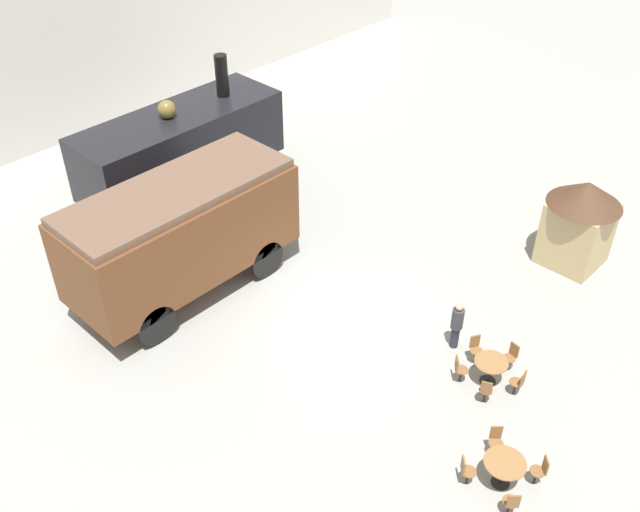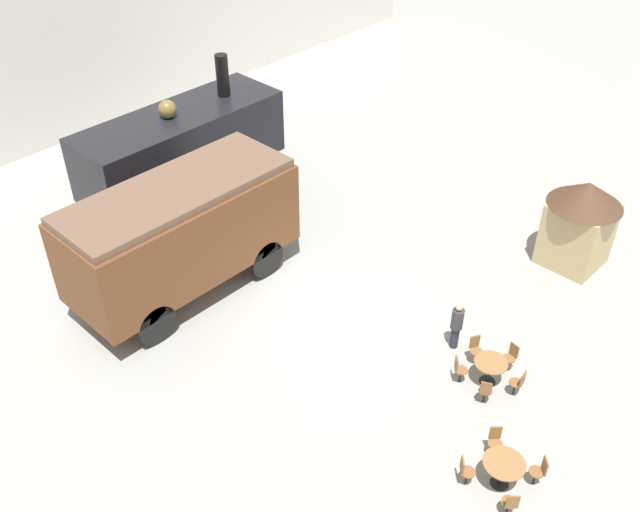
{
  "view_description": "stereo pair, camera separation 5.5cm",
  "coord_description": "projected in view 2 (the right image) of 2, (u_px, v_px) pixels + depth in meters",
  "views": [
    {
      "loc": [
        -11.87,
        -10.59,
        14.27
      ],
      "look_at": [
        0.3,
        1.0,
        1.6
      ],
      "focal_mm": 40.0,
      "sensor_mm": 36.0,
      "label": 1
    },
    {
      "loc": [
        -11.83,
        -10.63,
        14.27
      ],
      "look_at": [
        0.3,
        1.0,
        1.6
      ],
      "focal_mm": 40.0,
      "sensor_mm": 36.0,
      "label": 2
    }
  ],
  "objects": [
    {
      "name": "ground_plane",
      "position": [
        337.0,
        317.0,
        21.29
      ],
      "size": [
        80.0,
        80.0,
        0.0
      ],
      "primitive_type": "plane",
      "color": "gray"
    },
    {
      "name": "backdrop_wall",
      "position": [
        36.0,
        38.0,
        27.35
      ],
      "size": [
        44.0,
        0.15,
        9.0
      ],
      "color": "silver",
      "rests_on": "ground_plane"
    },
    {
      "name": "steam_locomotive",
      "position": [
        182.0,
        144.0,
        25.61
      ],
      "size": [
        7.7,
        2.59,
        4.81
      ],
      "color": "black",
      "rests_on": "ground_plane"
    },
    {
      "name": "passenger_coach_wooden",
      "position": [
        181.0,
        229.0,
        21.08
      ],
      "size": [
        7.05,
        2.83,
        3.69
      ],
      "color": "brown",
      "rests_on": "ground_plane"
    },
    {
      "name": "cafe_table_near",
      "position": [
        490.0,
        366.0,
        18.85
      ],
      "size": [
        0.9,
        0.9,
        0.74
      ],
      "color": "black",
      "rests_on": "ground_plane"
    },
    {
      "name": "cafe_table_mid",
      "position": [
        503.0,
        467.0,
        16.27
      ],
      "size": [
        0.98,
        0.98,
        0.76
      ],
      "color": "black",
      "rests_on": "ground_plane"
    },
    {
      "name": "cafe_chair_0",
      "position": [
        519.0,
        382.0,
        18.51
      ],
      "size": [
        0.36,
        0.37,
        0.87
      ],
      "rotation": [
        0.0,
        0.0,
        7.98
      ],
      "color": "black",
      "rests_on": "ground_plane"
    },
    {
      "name": "cafe_chair_1",
      "position": [
        511.0,
        355.0,
        19.29
      ],
      "size": [
        0.38,
        0.36,
        0.87
      ],
      "rotation": [
        0.0,
        0.0,
        9.24
      ],
      "color": "black",
      "rests_on": "ground_plane"
    },
    {
      "name": "cafe_chair_2",
      "position": [
        475.0,
        347.0,
        19.53
      ],
      "size": [
        0.39,
        0.4,
        0.87
      ],
      "rotation": [
        0.0,
        0.0,
        10.5
      ],
      "color": "black",
      "rests_on": "ground_plane"
    },
    {
      "name": "cafe_chair_3",
      "position": [
        459.0,
        368.0,
        18.91
      ],
      "size": [
        0.4,
        0.4,
        0.87
      ],
      "rotation": [
        0.0,
        0.0,
        11.75
      ],
      "color": "black",
      "rests_on": "ground_plane"
    },
    {
      "name": "cafe_chair_4",
      "position": [
        485.0,
        390.0,
        18.28
      ],
      "size": [
        0.4,
        0.38,
        0.87
      ],
      "rotation": [
        0.0,
        0.0,
        13.01
      ],
      "color": "black",
      "rests_on": "ground_plane"
    },
    {
      "name": "cafe_chair_5",
      "position": [
        495.0,
        439.0,
        17.03
      ],
      "size": [
        0.4,
        0.4,
        0.87
      ],
      "rotation": [
        0.0,
        0.0,
        3.91
      ],
      "color": "black",
      "rests_on": "ground_plane"
    },
    {
      "name": "cafe_chair_6",
      "position": [
        465.0,
        470.0,
        16.34
      ],
      "size": [
        0.4,
        0.4,
        0.87
      ],
      "rotation": [
        0.0,
        0.0,
        5.48
      ],
      "color": "black",
      "rests_on": "ground_plane"
    },
    {
      "name": "cafe_chair_7",
      "position": [
        511.0,
        503.0,
        15.65
      ],
      "size": [
        0.4,
        0.4,
        0.87
      ],
      "rotation": [
        0.0,
        0.0,
        7.05
      ],
      "color": "black",
      "rests_on": "ground_plane"
    },
    {
      "name": "cafe_chair_8",
      "position": [
        540.0,
        470.0,
        16.34
      ],
      "size": [
        0.4,
        0.4,
        0.87
      ],
      "rotation": [
        0.0,
        0.0,
        8.62
      ],
      "color": "black",
      "rests_on": "ground_plane"
    },
    {
      "name": "visitor_person",
      "position": [
        457.0,
        324.0,
        19.79
      ],
      "size": [
        0.34,
        0.34,
        1.56
      ],
      "color": "#262633",
      "rests_on": "ground_plane"
    },
    {
      "name": "ticket_kiosk",
      "position": [
        581.0,
        219.0,
        22.48
      ],
      "size": [
        2.34,
        2.34,
        3.0
      ],
      "color": "tan",
      "rests_on": "ground_plane"
    }
  ]
}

